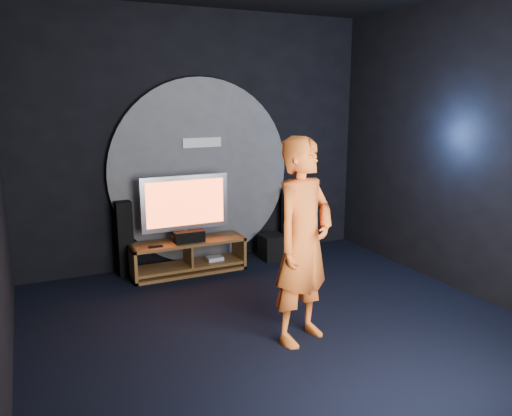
{
  "coord_description": "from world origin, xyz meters",
  "views": [
    {
      "loc": [
        -2.24,
        -4.17,
        2.35
      ],
      "look_at": [
        0.2,
        1.05,
        1.05
      ],
      "focal_mm": 35.0,
      "sensor_mm": 36.0,
      "label": 1
    }
  ],
  "objects_px": {
    "media_console": "(189,259)",
    "subwoofer": "(272,247)",
    "tower_speaker_right": "(291,222)",
    "tv": "(185,205)",
    "tower_speaker_left": "(125,238)",
    "player": "(303,242)"
  },
  "relations": [
    {
      "from": "media_console",
      "to": "tower_speaker_right",
      "type": "bearing_deg",
      "value": 4.47
    },
    {
      "from": "tower_speaker_left",
      "to": "player",
      "type": "xyz_separation_m",
      "value": [
        1.22,
        -2.57,
        0.49
      ]
    },
    {
      "from": "media_console",
      "to": "subwoofer",
      "type": "relative_size",
      "value": 4.21
    },
    {
      "from": "tv",
      "to": "player",
      "type": "distance_m",
      "value": 2.41
    },
    {
      "from": "media_console",
      "to": "tower_speaker_right",
      "type": "xyz_separation_m",
      "value": [
        1.64,
        0.13,
        0.31
      ]
    },
    {
      "from": "subwoofer",
      "to": "tv",
      "type": "bearing_deg",
      "value": 178.04
    },
    {
      "from": "tower_speaker_right",
      "to": "subwoofer",
      "type": "height_order",
      "value": "tower_speaker_right"
    },
    {
      "from": "tower_speaker_left",
      "to": "player",
      "type": "bearing_deg",
      "value": -64.64
    },
    {
      "from": "tower_speaker_left",
      "to": "tower_speaker_right",
      "type": "height_order",
      "value": "same"
    },
    {
      "from": "tv",
      "to": "tower_speaker_right",
      "type": "xyz_separation_m",
      "value": [
        1.65,
        0.06,
        -0.43
      ]
    },
    {
      "from": "tower_speaker_left",
      "to": "player",
      "type": "distance_m",
      "value": 2.89
    },
    {
      "from": "player",
      "to": "subwoofer",
      "type": "bearing_deg",
      "value": 47.63
    },
    {
      "from": "tower_speaker_right",
      "to": "subwoofer",
      "type": "distance_m",
      "value": 0.49
    },
    {
      "from": "tower_speaker_right",
      "to": "subwoofer",
      "type": "xyz_separation_m",
      "value": [
        -0.36,
        -0.11,
        -0.32
      ]
    },
    {
      "from": "media_console",
      "to": "subwoofer",
      "type": "distance_m",
      "value": 1.28
    },
    {
      "from": "subwoofer",
      "to": "player",
      "type": "xyz_separation_m",
      "value": [
        -0.85,
        -2.32,
        0.81
      ]
    },
    {
      "from": "tower_speaker_left",
      "to": "subwoofer",
      "type": "height_order",
      "value": "tower_speaker_left"
    },
    {
      "from": "tower_speaker_left",
      "to": "tower_speaker_right",
      "type": "distance_m",
      "value": 2.43
    },
    {
      "from": "player",
      "to": "tower_speaker_right",
      "type": "bearing_deg",
      "value": 41.23
    },
    {
      "from": "tv",
      "to": "tower_speaker_left",
      "type": "relative_size",
      "value": 1.18
    },
    {
      "from": "media_console",
      "to": "tower_speaker_right",
      "type": "relative_size",
      "value": 1.53
    },
    {
      "from": "tower_speaker_right",
      "to": "media_console",
      "type": "bearing_deg",
      "value": -175.53
    }
  ]
}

